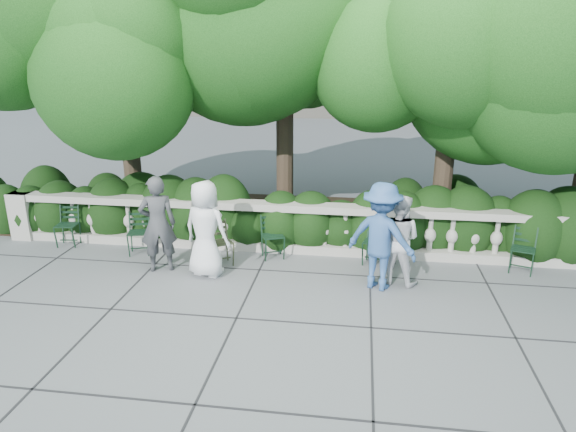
# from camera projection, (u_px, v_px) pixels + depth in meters

# --- Properties ---
(ground) EXTENTS (90.00, 90.00, 0.00)m
(ground) POSITION_uv_depth(u_px,v_px,m) (280.00, 291.00, 8.57)
(ground) COLOR #595B61
(ground) RESTS_ON ground
(balustrade) EXTENTS (12.00, 0.44, 1.00)m
(balustrade) POSITION_uv_depth(u_px,v_px,m) (294.00, 228.00, 10.12)
(balustrade) COLOR #9E998E
(balustrade) RESTS_ON ground
(shrub_hedge) EXTENTS (15.00, 2.60, 1.70)m
(shrub_hedge) POSITION_uv_depth(u_px,v_px,m) (301.00, 231.00, 11.40)
(shrub_hedge) COLOR black
(shrub_hedge) RESTS_ON ground
(tree_canopy) EXTENTS (15.04, 6.52, 6.78)m
(tree_canopy) POSITION_uv_depth(u_px,v_px,m) (337.00, 44.00, 10.27)
(tree_canopy) COLOR #3F3023
(tree_canopy) RESTS_ON ground
(chair_a) EXTENTS (0.50, 0.53, 0.84)m
(chair_a) POSITION_uv_depth(u_px,v_px,m) (67.00, 248.00, 10.44)
(chair_a) COLOR black
(chair_a) RESTS_ON ground
(chair_b) EXTENTS (0.55, 0.58, 0.84)m
(chair_b) POSITION_uv_depth(u_px,v_px,m) (139.00, 256.00, 10.01)
(chair_b) COLOR black
(chair_b) RESTS_ON ground
(chair_c) EXTENTS (0.53, 0.56, 0.84)m
(chair_c) POSITION_uv_depth(u_px,v_px,m) (383.00, 269.00, 9.45)
(chair_c) COLOR black
(chair_c) RESTS_ON ground
(chair_d) EXTENTS (0.59, 0.61, 0.84)m
(chair_d) POSITION_uv_depth(u_px,v_px,m) (275.00, 260.00, 9.82)
(chair_d) COLOR black
(chair_d) RESTS_ON ground
(chair_e) EXTENTS (0.55, 0.58, 0.84)m
(chair_e) POSITION_uv_depth(u_px,v_px,m) (372.00, 267.00, 9.52)
(chair_e) COLOR black
(chair_e) RESTS_ON ground
(chair_f) EXTENTS (0.57, 0.60, 0.84)m
(chair_f) POSITION_uv_depth(u_px,v_px,m) (519.00, 275.00, 9.17)
(chair_f) COLOR black
(chair_f) RESTS_ON ground
(chair_weathered) EXTENTS (0.64, 0.65, 0.84)m
(chair_weathered) POSITION_uv_depth(u_px,v_px,m) (224.00, 267.00, 9.50)
(chair_weathered) COLOR black
(chair_weathered) RESTS_ON ground
(person_businessman) EXTENTS (0.96, 0.76, 1.73)m
(person_businessman) POSITION_uv_depth(u_px,v_px,m) (206.00, 229.00, 8.95)
(person_businessman) COLOR white
(person_businessman) RESTS_ON ground
(person_woman_grey) EXTENTS (0.75, 0.62, 1.76)m
(person_woman_grey) POSITION_uv_depth(u_px,v_px,m) (158.00, 224.00, 9.14)
(person_woman_grey) COLOR #3F4044
(person_woman_grey) RESTS_ON ground
(person_casual_man) EXTENTS (0.91, 0.81, 1.57)m
(person_casual_man) POSITION_uv_depth(u_px,v_px,m) (398.00, 239.00, 8.68)
(person_casual_man) COLOR silver
(person_casual_man) RESTS_ON ground
(person_older_blue) EXTENTS (1.35, 1.10, 1.82)m
(person_older_blue) POSITION_uv_depth(u_px,v_px,m) (381.00, 236.00, 8.44)
(person_older_blue) COLOR #335B99
(person_older_blue) RESTS_ON ground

